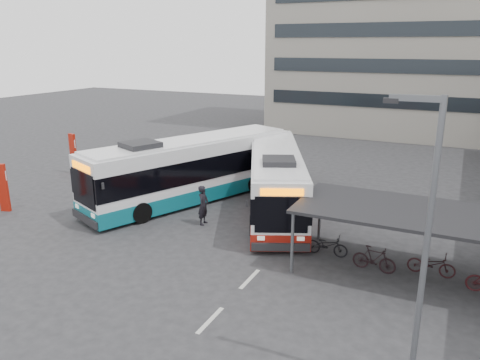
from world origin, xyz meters
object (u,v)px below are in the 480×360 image
at_px(bus_main, 275,180).
at_px(lamp_post, 423,235).
at_px(bus_teal, 192,170).
at_px(pedestrian, 203,205).

distance_m(bus_main, lamp_post, 14.01).
height_order(bus_teal, pedestrian, bus_teal).
bearing_deg(pedestrian, bus_teal, 34.35).
height_order(bus_main, lamp_post, lamp_post).
xyz_separation_m(bus_teal, pedestrian, (2.44, -2.98, -0.75)).
bearing_deg(lamp_post, bus_main, 122.51).
bearing_deg(bus_teal, bus_main, 29.62).
bearing_deg(bus_teal, pedestrian, -28.38).
xyz_separation_m(pedestrian, lamp_post, (10.27, -7.62, 3.23)).
xyz_separation_m(bus_main, pedestrian, (-2.28, -3.58, -0.62)).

